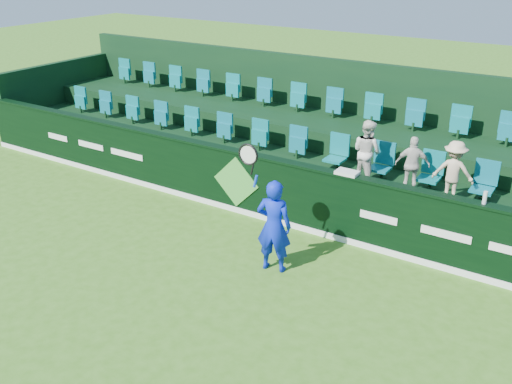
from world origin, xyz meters
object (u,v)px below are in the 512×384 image
Objects in this scene: tennis_player at (273,225)px; spectator_right at (453,171)px; spectator_left at (367,151)px; towel at (347,173)px; spectator_middle at (412,165)px; drinks_bottle at (485,198)px.

spectator_right is at bearing 51.56° from tennis_player.
towel is (0.09, -1.12, -0.06)m from spectator_left.
towel is (-1.61, -1.12, 0.00)m from spectator_right.
spectator_middle is 1.92m from drinks_bottle.
spectator_left is 0.94m from spectator_middle.
spectator_right is 1.37m from drinks_bottle.
spectator_left is at bearing -16.49° from spectator_middle.
drinks_bottle is at bearing 119.30° from spectator_right.
drinks_bottle is at bearing 28.80° from tennis_player.
spectator_left is 3.13× the size of towel.
tennis_player is 3.56m from spectator_right.
drinks_bottle is (2.40, 0.00, 0.08)m from towel.
tennis_player is 1.79× the size of spectator_left.
spectator_left is 1.13m from towel.
spectator_middle is 1.40m from towel.
spectator_left is at bearing -5.88° from spectator_right.
spectator_right is (2.19, 2.76, 0.53)m from tennis_player.
towel is (-0.85, -1.12, 0.03)m from spectator_middle.
spectator_right reaches higher than drinks_bottle.
spectator_middle reaches higher than drinks_bottle.
spectator_left reaches higher than drinks_bottle.
tennis_player is 10.51× the size of drinks_bottle.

